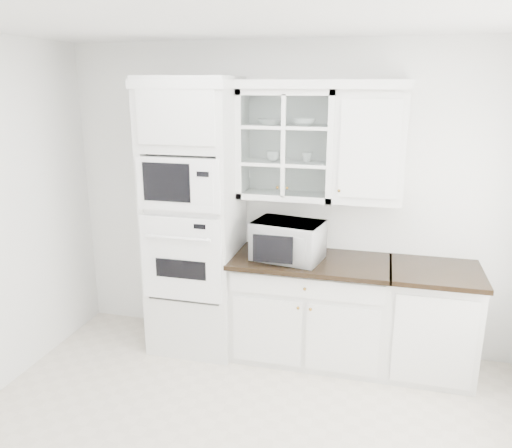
# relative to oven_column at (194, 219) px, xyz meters

# --- Properties ---
(room_shell) EXTENTS (4.00, 3.50, 2.70)m
(room_shell) POSITION_rel_oven_column_xyz_m (0.75, -0.99, 0.58)
(room_shell) COLOR white
(room_shell) RESTS_ON ground
(oven_column) EXTENTS (0.76, 0.68, 2.40)m
(oven_column) POSITION_rel_oven_column_xyz_m (0.00, 0.00, 0.00)
(oven_column) COLOR silver
(oven_column) RESTS_ON ground
(base_cabinet_run) EXTENTS (1.32, 0.67, 0.92)m
(base_cabinet_run) POSITION_rel_oven_column_xyz_m (1.03, 0.03, -0.74)
(base_cabinet_run) COLOR silver
(base_cabinet_run) RESTS_ON ground
(extra_base_cabinet) EXTENTS (0.72, 0.67, 0.92)m
(extra_base_cabinet) POSITION_rel_oven_column_xyz_m (2.03, 0.03, -0.74)
(extra_base_cabinet) COLOR silver
(extra_base_cabinet) RESTS_ON ground
(upper_cabinet_glass) EXTENTS (0.80, 0.33, 0.90)m
(upper_cabinet_glass) POSITION_rel_oven_column_xyz_m (0.78, 0.17, 0.65)
(upper_cabinet_glass) COLOR silver
(upper_cabinet_glass) RESTS_ON room_shell
(upper_cabinet_solid) EXTENTS (0.55, 0.33, 0.90)m
(upper_cabinet_solid) POSITION_rel_oven_column_xyz_m (1.46, 0.17, 0.65)
(upper_cabinet_solid) COLOR silver
(upper_cabinet_solid) RESTS_ON room_shell
(crown_molding) EXTENTS (2.14, 0.38, 0.07)m
(crown_molding) POSITION_rel_oven_column_xyz_m (0.68, 0.14, 1.14)
(crown_molding) COLOR silver
(crown_molding) RESTS_ON room_shell
(countertop_microwave) EXTENTS (0.63, 0.56, 0.32)m
(countertop_microwave) POSITION_rel_oven_column_xyz_m (0.84, -0.02, -0.12)
(countertop_microwave) COLOR white
(countertop_microwave) RESTS_ON base_cabinet_run
(bowl_a) EXTENTS (0.24, 0.24, 0.05)m
(bowl_a) POSITION_rel_oven_column_xyz_m (0.64, 0.18, 0.84)
(bowl_a) COLOR white
(bowl_a) RESTS_ON upper_cabinet_glass
(bowl_b) EXTENTS (0.20, 0.20, 0.06)m
(bowl_b) POSITION_rel_oven_column_xyz_m (0.92, 0.15, 0.84)
(bowl_b) COLOR white
(bowl_b) RESTS_ON upper_cabinet_glass
(cup_a) EXTENTS (0.13, 0.13, 0.08)m
(cup_a) POSITION_rel_oven_column_xyz_m (0.66, 0.16, 0.55)
(cup_a) COLOR white
(cup_a) RESTS_ON upper_cabinet_glass
(cup_b) EXTENTS (0.11, 0.11, 0.08)m
(cup_b) POSITION_rel_oven_column_xyz_m (0.95, 0.18, 0.55)
(cup_b) COLOR white
(cup_b) RESTS_ON upper_cabinet_glass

